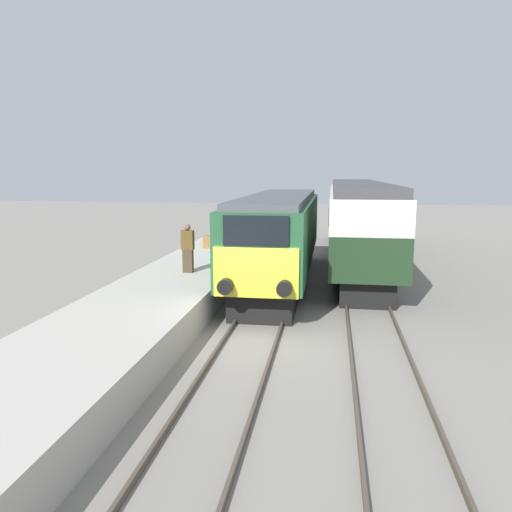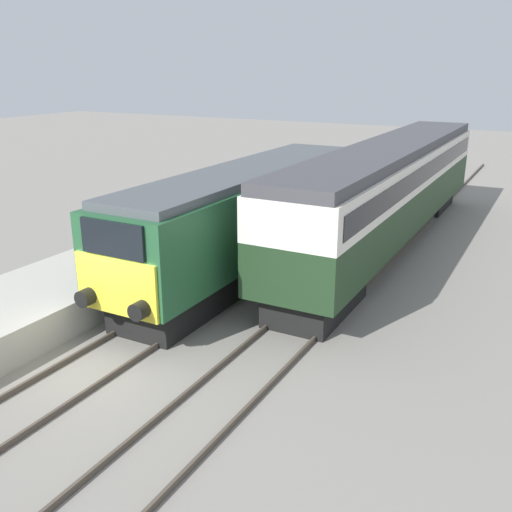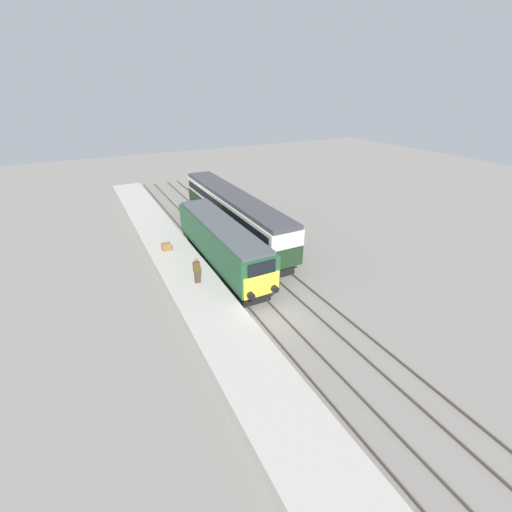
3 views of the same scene
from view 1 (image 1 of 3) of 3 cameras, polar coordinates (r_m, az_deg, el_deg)
name	(u,v)px [view 1 (image 1 of 3)]	position (r m, az deg, el deg)	size (l,w,h in m)	color
ground_plane	(252,339)	(14.12, -0.47, -9.41)	(120.00, 120.00, 0.00)	gray
platform_left	(207,266)	(22.25, -5.62, -1.11)	(3.50, 50.00, 0.96)	#B7B2A8
rails_near_track	(273,293)	(18.86, 1.93, -4.30)	(1.51, 60.00, 0.14)	#4C4238
rails_far_track	(365,297)	(18.78, 12.32, -4.58)	(1.50, 60.00, 0.14)	#4C4238
locomotive	(279,234)	(20.69, 2.69, 2.51)	(2.70, 13.47, 3.67)	black
passenger_carriage	(357,214)	(25.90, 11.47, 4.72)	(2.75, 18.97, 4.08)	black
person_on_platform	(188,248)	(18.32, -7.80, 0.87)	(0.44, 0.26, 1.77)	#473828
luggage_crate	(211,242)	(24.27, -5.15, 1.66)	(0.70, 0.56, 0.60)	olive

